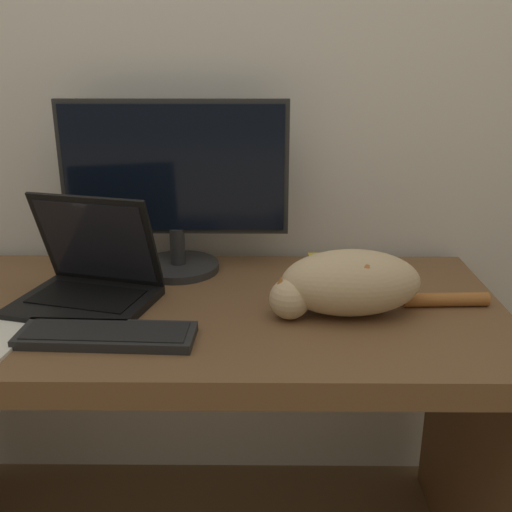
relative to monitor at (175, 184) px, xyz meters
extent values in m
cube|color=silver|center=(0.04, 0.17, 0.31)|extent=(6.40, 0.06, 2.60)
cube|color=brown|center=(0.04, -0.23, -0.27)|extent=(1.51, 0.68, 0.06)
cube|color=brown|center=(0.75, -0.23, -0.64)|extent=(0.04, 0.63, 0.69)
cylinder|color=#282828|center=(0.00, 0.00, -0.23)|extent=(0.22, 0.22, 0.02)
cylinder|color=#282828|center=(0.00, 0.00, -0.17)|extent=(0.04, 0.04, 0.10)
cube|color=#282828|center=(0.00, 0.00, 0.04)|extent=(0.59, 0.02, 0.35)
cube|color=black|center=(0.00, -0.01, 0.04)|extent=(0.56, 0.01, 0.32)
cube|color=black|center=(-0.19, -0.25, -0.23)|extent=(0.35, 0.32, 0.02)
cube|color=black|center=(-0.18, -0.23, -0.21)|extent=(0.27, 0.20, 0.00)
cube|color=black|center=(-0.17, -0.16, -0.10)|extent=(0.31, 0.16, 0.24)
cube|color=black|center=(-0.17, -0.17, -0.10)|extent=(0.28, 0.14, 0.21)
cube|color=black|center=(-0.10, -0.41, -0.23)|extent=(0.37, 0.13, 0.02)
cube|color=black|center=(-0.10, -0.41, -0.21)|extent=(0.34, 0.11, 0.00)
ellipsoid|color=#D1B284|center=(0.42, -0.27, -0.16)|extent=(0.32, 0.18, 0.15)
ellipsoid|color=#AD662D|center=(0.44, -0.27, -0.12)|extent=(0.15, 0.13, 0.06)
sphere|color=#D1B284|center=(0.29, -0.30, -0.19)|extent=(0.09, 0.09, 0.09)
cone|color=#AD662D|center=(0.27, -0.30, -0.15)|extent=(0.03, 0.03, 0.03)
cone|color=#AD662D|center=(0.31, -0.30, -0.15)|extent=(0.03, 0.03, 0.03)
cylinder|color=#AD662D|center=(0.65, -0.23, -0.22)|extent=(0.20, 0.04, 0.03)
cube|color=gold|center=(0.37, 0.00, -0.22)|extent=(0.04, 0.04, 0.04)
camera|label=1|loc=(0.22, -1.51, 0.34)|focal=42.00mm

